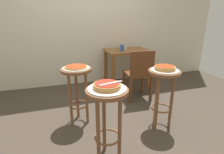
{
  "coord_description": "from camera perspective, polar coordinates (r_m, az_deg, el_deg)",
  "views": [
    {
      "loc": [
        -0.58,
        -1.99,
        1.33
      ],
      "look_at": [
        0.01,
        -0.12,
        0.67
      ],
      "focal_mm": 28.12,
      "sensor_mm": 36.0,
      "label": 1
    }
  ],
  "objects": [
    {
      "name": "pizza_foreground",
      "position": [
        1.52,
        -1.66,
        -2.81
      ],
      "size": [
        0.24,
        0.24,
        0.05
      ],
      "color": "#B78442",
      "rests_on": "serving_plate_foreground"
    },
    {
      "name": "serving_plate_middle",
      "position": [
        2.16,
        16.76,
        2.16
      ],
      "size": [
        0.33,
        0.33,
        0.01
      ],
      "primitive_type": "cylinder",
      "color": "white",
      "rests_on": "stool_middle"
    },
    {
      "name": "wooden_chair",
      "position": [
        2.94,
        8.8,
        1.34
      ],
      "size": [
        0.42,
        0.42,
        0.85
      ],
      "color": "#5B3319",
      "rests_on": "ground_plane"
    },
    {
      "name": "pizza_leftside",
      "position": [
        2.19,
        -11.64,
        3.28
      ],
      "size": [
        0.28,
        0.28,
        0.02
      ],
      "color": "#B78442",
      "rests_on": "serving_plate_leftside"
    },
    {
      "name": "stool_middle",
      "position": [
        2.22,
        16.27,
        -2.88
      ],
      "size": [
        0.38,
        0.38,
        0.74
      ],
      "color": "brown",
      "rests_on": "ground_plane"
    },
    {
      "name": "pizza_server_knife",
      "position": [
        1.5,
        -0.35,
        -2.0
      ],
      "size": [
        0.22,
        0.07,
        0.01
      ],
      "primitive_type": "cube",
      "rotation": [
        0.0,
        0.0,
        0.22
      ],
      "color": "silver",
      "rests_on": "pizza_foreground"
    },
    {
      "name": "stool_leftside",
      "position": [
        2.26,
        -11.28,
        -2.09
      ],
      "size": [
        0.38,
        0.38,
        0.74
      ],
      "color": "brown",
      "rests_on": "ground_plane"
    },
    {
      "name": "ground_plane",
      "position": [
        2.47,
        -1.11,
        -14.04
      ],
      "size": [
        6.0,
        6.0,
        0.0
      ],
      "primitive_type": "plane",
      "color": "#42382D"
    },
    {
      "name": "pizza_middle",
      "position": [
        2.15,
        16.83,
        2.89
      ],
      "size": [
        0.24,
        0.24,
        0.05
      ],
      "color": "#B78442",
      "rests_on": "serving_plate_middle"
    },
    {
      "name": "back_wall",
      "position": [
        3.69,
        -9.09,
        21.07
      ],
      "size": [
        6.0,
        0.1,
        3.0
      ],
      "primitive_type": "cube",
      "color": "beige",
      "rests_on": "ground_plane"
    },
    {
      "name": "condiment_shaker",
      "position": [
        3.55,
        4.51,
        9.66
      ],
      "size": [
        0.04,
        0.04,
        0.09
      ],
      "primitive_type": "cylinder",
      "color": "white",
      "rests_on": "dining_table"
    },
    {
      "name": "dining_table",
      "position": [
        3.53,
        4.88,
        6.57
      ],
      "size": [
        0.84,
        0.62,
        0.74
      ],
      "color": "brown",
      "rests_on": "ground_plane"
    },
    {
      "name": "serving_plate_foreground",
      "position": [
        1.53,
        -1.65,
        -3.8
      ],
      "size": [
        0.34,
        0.34,
        0.01
      ],
      "primitive_type": "cylinder",
      "color": "white",
      "rests_on": "stool_foreground"
    },
    {
      "name": "stool_foreground",
      "position": [
        1.62,
        -1.58,
        -10.49
      ],
      "size": [
        0.38,
        0.38,
        0.74
      ],
      "color": "brown",
      "rests_on": "ground_plane"
    },
    {
      "name": "serving_plate_leftside",
      "position": [
        2.2,
        -11.61,
        2.88
      ],
      "size": [
        0.33,
        0.33,
        0.01
      ],
      "primitive_type": "cylinder",
      "color": "white",
      "rests_on": "stool_leftside"
    },
    {
      "name": "cup_near_edge",
      "position": [
        3.34,
        3.23,
        9.43
      ],
      "size": [
        0.08,
        0.08,
        0.12
      ],
      "primitive_type": "cylinder",
      "color": "#3360B2",
      "rests_on": "dining_table"
    }
  ]
}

